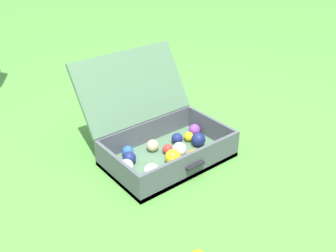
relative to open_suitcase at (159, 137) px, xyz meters
The scene contains 2 objects.
ground_plane 0.16m from the open_suitcase, 104.82° to the right, with size 16.00×16.00×0.00m, color #4C8C38.
open_suitcase is the anchor object (origin of this frame).
Camera 1 is at (-1.07, -1.35, 1.20)m, focal length 41.67 mm.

